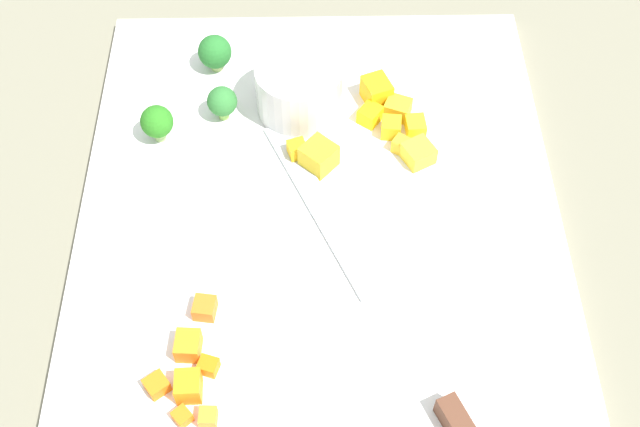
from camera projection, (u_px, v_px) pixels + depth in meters
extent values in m
plane|color=#746F5C|center=(320.00, 230.00, 0.61)|extent=(4.00, 4.00, 0.00)
cube|color=white|center=(320.00, 226.00, 0.61)|extent=(0.46, 0.36, 0.01)
cylinder|color=beige|center=(299.00, 89.00, 0.65)|extent=(0.07, 0.07, 0.05)
cube|color=silver|center=(325.00, 205.00, 0.61)|extent=(0.17, 0.09, 0.00)
cube|color=orange|center=(188.00, 386.00, 0.52)|extent=(0.02, 0.02, 0.02)
cube|color=orange|center=(208.00, 417.00, 0.51)|extent=(0.01, 0.01, 0.01)
cube|color=orange|center=(205.00, 308.00, 0.55)|extent=(0.02, 0.02, 0.01)
cube|color=orange|center=(182.00, 416.00, 0.51)|extent=(0.02, 0.02, 0.01)
cube|color=orange|center=(188.00, 346.00, 0.53)|extent=(0.02, 0.02, 0.02)
cube|color=orange|center=(157.00, 385.00, 0.52)|extent=(0.02, 0.02, 0.01)
cube|color=orange|center=(208.00, 366.00, 0.53)|extent=(0.01, 0.02, 0.01)
cube|color=yellow|center=(377.00, 91.00, 0.67)|extent=(0.03, 0.03, 0.02)
cube|color=yellow|center=(370.00, 115.00, 0.66)|extent=(0.02, 0.02, 0.01)
cube|color=yellow|center=(418.00, 153.00, 0.63)|extent=(0.03, 0.03, 0.02)
cube|color=yellow|center=(402.00, 145.00, 0.64)|extent=(0.02, 0.02, 0.01)
cube|color=yellow|center=(297.00, 150.00, 0.63)|extent=(0.02, 0.02, 0.01)
cube|color=yellow|center=(320.00, 156.00, 0.62)|extent=(0.03, 0.03, 0.02)
cube|color=yellow|center=(391.00, 128.00, 0.65)|extent=(0.02, 0.02, 0.01)
cube|color=yellow|center=(415.00, 126.00, 0.65)|extent=(0.02, 0.02, 0.01)
cube|color=yellow|center=(398.00, 108.00, 0.66)|extent=(0.02, 0.03, 0.01)
cylinder|color=#8ABE55|center=(224.00, 112.00, 0.66)|extent=(0.01, 0.01, 0.01)
sphere|color=#2D6E30|center=(222.00, 101.00, 0.65)|extent=(0.02, 0.02, 0.02)
cylinder|color=#92B56A|center=(160.00, 133.00, 0.64)|extent=(0.01, 0.01, 0.01)
sphere|color=#27721C|center=(157.00, 122.00, 0.63)|extent=(0.03, 0.03, 0.03)
cylinder|color=#96AE64|center=(216.00, 63.00, 0.69)|extent=(0.01, 0.01, 0.01)
sphere|color=#246928|center=(215.00, 52.00, 0.68)|extent=(0.03, 0.03, 0.03)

